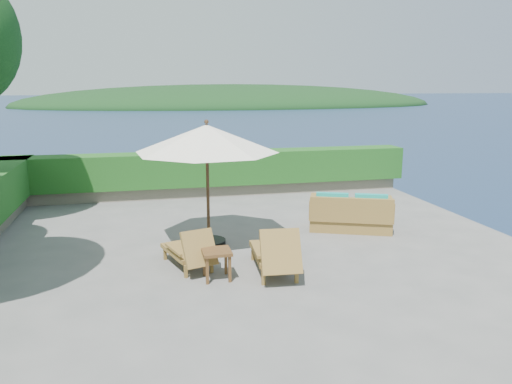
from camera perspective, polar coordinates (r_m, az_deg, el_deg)
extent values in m
plane|color=gray|center=(10.23, -0.64, -7.04)|extent=(12.00, 12.00, 0.00)
cube|color=#554E43|center=(10.84, -0.62, -14.80)|extent=(12.00, 12.00, 3.00)
ellipsoid|color=black|center=(151.99, -2.72, 9.85)|extent=(126.00, 57.60, 12.60)
cube|color=gray|center=(15.50, -5.06, 0.30)|extent=(12.00, 0.60, 0.36)
cube|color=#1B4614|center=(15.38, -5.11, 2.74)|extent=(12.40, 0.90, 1.00)
cylinder|color=black|center=(10.79, -5.40, -5.75)|extent=(0.89, 0.89, 0.11)
cylinder|color=#3A2515|center=(10.47, -5.53, 0.67)|extent=(0.08, 0.08, 2.57)
cone|color=white|center=(10.32, -5.65, 6.11)|extent=(3.69, 3.69, 0.57)
sphere|color=#3A2515|center=(10.29, -5.69, 7.99)|extent=(0.11, 0.11, 0.09)
cube|color=olive|center=(9.06, -8.03, -9.00)|extent=(0.07, 0.07, 0.23)
cube|color=olive|center=(9.24, -5.10, -8.49)|extent=(0.07, 0.07, 0.23)
cube|color=olive|center=(10.01, -10.36, -6.99)|extent=(0.07, 0.07, 0.23)
cube|color=olive|center=(10.17, -7.67, -6.57)|extent=(0.07, 0.07, 0.23)
cube|color=olive|center=(9.64, -8.07, -6.70)|extent=(0.91, 1.29, 0.08)
cube|color=olive|center=(8.97, -6.50, -6.42)|extent=(0.68, 0.54, 0.63)
cube|color=olive|center=(9.34, -9.43, -6.51)|extent=(0.27, 0.75, 0.04)
cube|color=olive|center=(9.55, -5.98, -5.97)|extent=(0.27, 0.75, 0.04)
cube|color=olive|center=(8.66, 0.84, -9.74)|extent=(0.07, 0.07, 0.27)
cube|color=olive|center=(8.77, 4.66, -9.50)|extent=(0.07, 0.07, 0.27)
cube|color=olive|center=(9.82, -0.35, -7.04)|extent=(0.07, 0.07, 0.27)
cube|color=olive|center=(9.92, 3.01, -6.86)|extent=(0.07, 0.07, 0.27)
cube|color=olive|center=(9.32, 1.90, -6.97)|extent=(0.79, 1.40, 0.09)
cube|color=olive|center=(8.50, 2.87, -6.82)|extent=(0.72, 0.49, 0.73)
cube|color=olive|center=(9.02, -0.09, -6.58)|extent=(0.13, 0.89, 0.05)
cube|color=olive|center=(9.15, 4.34, -6.34)|extent=(0.13, 0.89, 0.05)
cube|color=brown|center=(8.69, -5.60, -8.98)|extent=(0.05, 0.05, 0.48)
cube|color=brown|center=(8.75, -3.02, -8.80)|extent=(0.05, 0.05, 0.48)
cube|color=brown|center=(9.06, -5.94, -8.10)|extent=(0.05, 0.05, 0.48)
cube|color=brown|center=(9.11, -3.47, -7.93)|extent=(0.05, 0.05, 0.48)
cube|color=brown|center=(8.81, -4.53, -6.81)|extent=(0.51, 0.51, 0.05)
cube|color=olive|center=(12.05, 10.73, -3.23)|extent=(2.09, 1.58, 0.42)
cube|color=olive|center=(11.53, 10.84, -2.05)|extent=(1.79, 0.85, 0.57)
cube|color=olive|center=(11.98, 6.50, -1.64)|extent=(0.47, 0.91, 0.47)
cube|color=olive|center=(12.03, 15.05, -1.92)|extent=(0.47, 0.91, 0.47)
cube|color=teal|center=(12.02, 8.69, -1.70)|extent=(1.04, 1.00, 0.19)
cube|color=teal|center=(12.05, 12.86, -1.84)|extent=(1.04, 1.00, 0.19)
cube|color=teal|center=(11.59, 8.70, -1.01)|extent=(0.73, 0.41, 0.37)
cube|color=teal|center=(11.62, 13.02, -1.15)|extent=(0.73, 0.41, 0.37)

